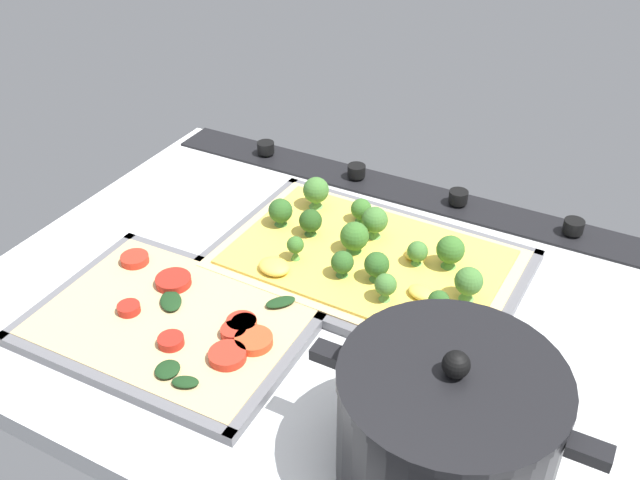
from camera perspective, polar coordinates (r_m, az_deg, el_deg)
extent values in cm
cube|color=silver|center=(88.52, -0.19, -5.34)|extent=(82.43, 63.17, 3.00)
cube|color=black|center=(108.43, 6.86, 3.95)|extent=(79.13, 7.00, 0.80)
cylinder|color=black|center=(103.15, 19.69, 1.05)|extent=(2.80, 2.80, 1.80)
cylinder|color=black|center=(105.62, 11.04, 3.43)|extent=(2.80, 2.80, 1.80)
cylinder|color=black|center=(110.51, 2.94, 5.58)|extent=(2.80, 2.80, 1.80)
cylinder|color=black|center=(117.54, -4.38, 7.42)|extent=(2.80, 2.80, 1.80)
cube|color=slate|center=(92.34, 3.77, -2.09)|extent=(39.65, 27.45, 0.50)
cube|color=slate|center=(101.66, 6.95, 1.82)|extent=(38.99, 2.22, 1.30)
cube|color=slate|center=(83.36, -0.11, -6.41)|extent=(38.99, 2.22, 1.30)
cube|color=slate|center=(87.55, 14.96, -5.48)|extent=(1.89, 26.47, 1.30)
cube|color=slate|center=(100.07, -5.94, 1.31)|extent=(1.89, 26.47, 1.30)
cube|color=#D3B77F|center=(91.89, 3.79, -1.71)|extent=(37.19, 24.99, 1.00)
cube|color=#EDC64C|center=(91.48, 3.81, -1.36)|extent=(34.20, 22.51, 0.40)
cone|color=#68AD54|center=(100.63, -0.32, 3.03)|extent=(2.02, 2.02, 1.35)
sphere|color=#427533|center=(99.56, -0.33, 4.03)|extent=(3.68, 3.68, 3.68)
cone|color=#5B9F46|center=(90.24, -1.97, -1.17)|extent=(1.21, 1.21, 1.38)
sphere|color=#386B28|center=(89.35, -1.99, -0.38)|extent=(2.21, 2.21, 2.21)
cone|color=#5B9F46|center=(91.86, 2.75, -0.64)|extent=(2.06, 2.06, 0.92)
sphere|color=#386B28|center=(90.79, 2.79, 0.32)|extent=(3.74, 3.74, 3.74)
cone|color=#427635|center=(94.92, -0.76, 0.73)|extent=(1.71, 1.71, 0.99)
sphere|color=#264C1C|center=(94.00, -0.77, 1.57)|extent=(3.10, 3.10, 3.10)
cone|color=#4D8B3F|center=(87.12, 4.53, -2.87)|extent=(1.70, 1.70, 1.16)
sphere|color=#2D5B23|center=(86.07, 4.58, -1.96)|extent=(3.09, 3.09, 3.09)
cone|color=#68AD54|center=(90.35, 7.77, -1.65)|extent=(1.45, 1.45, 0.91)
sphere|color=#427533|center=(89.51, 7.84, -0.91)|extent=(2.64, 2.64, 2.64)
cone|color=#4D8B3F|center=(87.64, 1.79, -2.59)|extent=(1.57, 1.57, 0.93)
sphere|color=#2D5B23|center=(86.72, 1.81, -1.79)|extent=(2.85, 2.85, 2.85)
cone|color=#4D8B3F|center=(83.21, 9.42, -5.57)|extent=(1.38, 1.38, 0.82)
sphere|color=#2D5B23|center=(82.35, 9.51, -4.85)|extent=(2.51, 2.51, 2.51)
cone|color=#68AD54|center=(94.61, 4.37, 0.62)|extent=(1.92, 1.92, 1.34)
sphere|color=#427533|center=(93.52, 4.43, 1.62)|extent=(3.49, 3.49, 3.49)
cone|color=#5B9F46|center=(97.82, 3.29, 1.77)|extent=(1.57, 1.57, 0.87)
sphere|color=#386B28|center=(97.00, 3.32, 2.51)|extent=(2.86, 2.86, 2.86)
cone|color=#5B9F46|center=(90.46, 10.31, -1.76)|extent=(1.95, 1.95, 1.22)
sphere|color=#386B28|center=(89.34, 10.43, -0.76)|extent=(3.55, 3.55, 3.55)
cone|color=#68AD54|center=(85.65, 11.70, -4.27)|extent=(1.86, 1.86, 1.38)
sphere|color=#427533|center=(84.46, 11.86, -3.24)|extent=(3.37, 3.37, 3.37)
cone|color=#68AD54|center=(84.18, 5.24, -4.44)|extent=(1.46, 1.46, 1.24)
sphere|color=#427533|center=(83.18, 5.29, -3.58)|extent=(2.65, 2.65, 2.65)
cone|color=#4D8B3F|center=(97.03, -3.16, 1.51)|extent=(1.82, 1.82, 0.99)
sphere|color=#2D5B23|center=(96.09, -3.19, 2.38)|extent=(3.30, 3.30, 3.30)
ellipsoid|color=#EDC64C|center=(85.23, 8.17, -4.20)|extent=(3.95, 3.23, 1.22)
ellipsoid|color=#EDC64C|center=(91.67, 7.69, -1.01)|extent=(2.85, 3.58, 1.17)
ellipsoid|color=#EDC64C|center=(88.55, -3.63, -2.08)|extent=(4.66, 4.03, 1.46)
cube|color=slate|center=(85.07, -11.78, -6.66)|extent=(32.03, 23.84, 0.50)
cube|color=slate|center=(91.47, -7.69, -2.47)|extent=(31.63, 1.77, 1.30)
cube|color=slate|center=(79.14, -16.66, -11.04)|extent=(31.63, 1.77, 1.30)
cube|color=slate|center=(78.08, -2.76, -9.95)|extent=(1.62, 23.29, 1.30)
cube|color=slate|center=(93.56, -19.25, -3.43)|extent=(1.62, 23.29, 1.30)
cube|color=tan|center=(84.62, -11.83, -6.31)|extent=(29.59, 21.39, 0.90)
cylinder|color=red|center=(81.49, -6.32, -6.65)|extent=(3.46, 3.46, 1.00)
cylinder|color=#B22319|center=(88.81, -11.68, -3.23)|extent=(4.37, 4.37, 1.00)
cylinder|color=#B22319|center=(80.52, -11.88, -7.93)|extent=(2.90, 2.90, 1.00)
cylinder|color=red|center=(93.60, -14.65, -1.49)|extent=(3.56, 3.56, 1.00)
cylinder|color=red|center=(77.81, -7.44, -9.18)|extent=(4.11, 4.11, 1.00)
cylinder|color=#D14723|center=(79.22, -5.34, -8.03)|extent=(4.25, 4.25, 1.00)
cylinder|color=#B22319|center=(85.90, -15.10, -5.32)|extent=(2.67, 2.67, 1.00)
cylinder|color=red|center=(80.50, -6.95, -7.33)|extent=(2.95, 2.95, 1.00)
cylinder|color=#D14723|center=(81.31, -6.10, -6.74)|extent=(2.95, 2.95, 1.00)
ellipsoid|color=#193819|center=(85.98, -11.89, -4.81)|extent=(4.52, 4.54, 0.60)
ellipsoid|color=#193819|center=(84.13, -3.19, -4.99)|extent=(3.75, 4.01, 0.60)
ellipsoid|color=#193819|center=(75.87, -10.77, -11.13)|extent=(3.29, 2.67, 0.60)
ellipsoid|color=#193819|center=(77.54, -12.14, -10.11)|extent=(3.13, 3.31, 0.60)
cylinder|color=black|center=(65.98, 10.10, -14.72)|extent=(19.48, 19.48, 11.89)
cylinder|color=black|center=(61.34, 10.71, -10.86)|extent=(19.87, 19.87, 0.80)
sphere|color=black|center=(60.23, 10.87, -9.79)|extent=(2.40, 2.40, 2.40)
cube|color=black|center=(62.40, 20.83, -15.56)|extent=(3.60, 2.00, 1.20)
cube|color=black|center=(65.96, 0.89, -9.20)|extent=(3.60, 2.00, 1.20)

